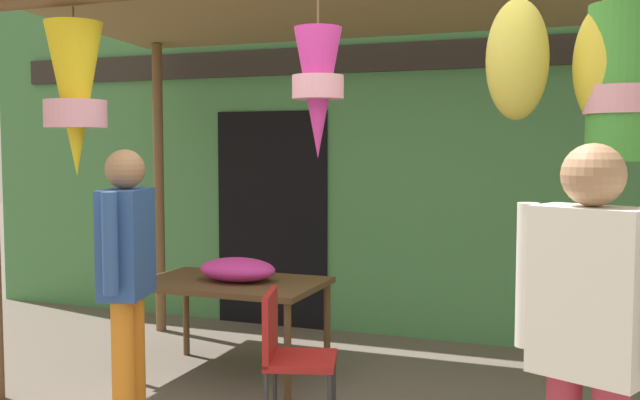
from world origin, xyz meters
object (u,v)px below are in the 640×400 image
(display_table, at_px, (231,290))
(flower_heap_on_table, at_px, (239,270))
(folding_chair, at_px, (288,349))
(customer_foreground, at_px, (127,268))
(vendor_in_orange, at_px, (589,332))

(display_table, xyz_separation_m, flower_heap_on_table, (0.06, -0.01, 0.15))
(flower_heap_on_table, xyz_separation_m, folding_chair, (0.74, -0.83, -0.29))
(customer_foreground, bearing_deg, flower_heap_on_table, 84.92)
(flower_heap_on_table, distance_m, vendor_in_orange, 3.02)
(display_table, height_order, folding_chair, folding_chair)
(display_table, xyz_separation_m, vendor_in_orange, (2.45, -1.85, 0.36))
(folding_chair, bearing_deg, customer_foreground, -157.24)
(display_table, distance_m, vendor_in_orange, 3.09)
(display_table, bearing_deg, flower_heap_on_table, -5.49)
(flower_heap_on_table, relative_size, vendor_in_orange, 0.34)
(flower_heap_on_table, distance_m, customer_foreground, 1.20)
(display_table, distance_m, folding_chair, 1.17)
(folding_chair, bearing_deg, vendor_in_orange, -31.81)
(display_table, bearing_deg, folding_chair, -45.85)
(folding_chair, height_order, vendor_in_orange, vendor_in_orange)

